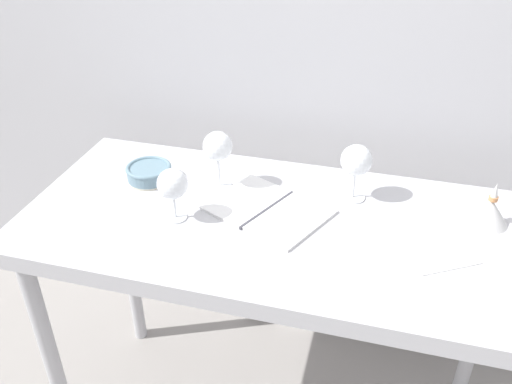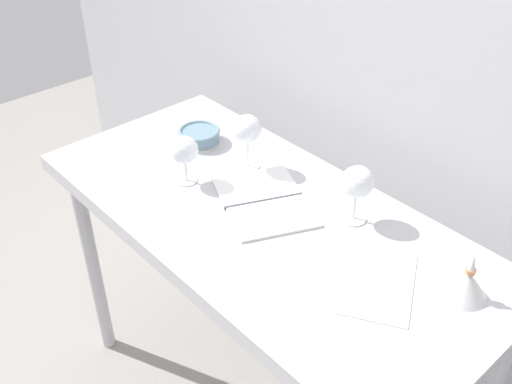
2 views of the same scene
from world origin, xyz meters
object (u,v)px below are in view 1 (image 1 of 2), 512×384
Objects in this scene: tasting_sheet_upper at (425,239)px; decanter_funnel at (490,211)px; open_notebook at (268,210)px; wine_glass_far_left at (218,148)px; wine_glass_far_right at (356,162)px; wine_glass_near_left at (173,185)px; tasting_bowl at (149,172)px.

decanter_funnel is (0.16, 0.12, 0.04)m from tasting_sheet_upper.
open_notebook is 0.59m from decanter_funnel.
open_notebook is (0.17, -0.09, -0.12)m from wine_glass_far_left.
tasting_sheet_upper is (0.20, -0.15, -0.12)m from wine_glass_far_right.
wine_glass_far_left is 0.47× the size of open_notebook.
wine_glass_far_right is 1.35× the size of decanter_funnel.
tasting_sheet_upper is at bearing 22.34° from open_notebook.
wine_glass_far_left is at bearing 71.41° from wine_glass_near_left.
wine_glass_near_left reaches higher than tasting_bowl.
wine_glass_near_left reaches higher than decanter_funnel.
wine_glass_near_left is 0.39× the size of open_notebook.
open_notebook is (-0.22, -0.13, -0.11)m from wine_glass_far_right.
wine_glass_far_right is at bearing 5.75° from tasting_bowl.
tasting_sheet_upper is 0.20m from decanter_funnel.
open_notebook is 0.42m from tasting_sheet_upper.
wine_glass_near_left is 0.59× the size of tasting_sheet_upper.
decanter_funnel is (0.97, 0.03, 0.01)m from tasting_bowl.
tasting_bowl is (-0.15, 0.17, -0.08)m from wine_glass_near_left.
decanter_funnel is at bearing 13.60° from wine_glass_near_left.
wine_glass_near_left is 1.10× the size of tasting_bowl.
tasting_bowl reaches higher than open_notebook.
decanter_funnel is at bearing 0.79° from wine_glass_far_left.
wine_glass_far_left is 1.18× the size of wine_glass_near_left.
wine_glass_far_right is at bearing 26.71° from wine_glass_near_left.
wine_glass_far_left is 0.70× the size of tasting_sheet_upper.
wine_glass_far_left is at bearing -179.21° from decanter_funnel.
open_notebook is at bearing -10.21° from tasting_bowl.
tasting_sheet_upper is at bearing -10.32° from wine_glass_far_left.
decanter_funnel reaches higher than tasting_sheet_upper.
wine_glass_far_left is at bearing 5.31° from tasting_bowl.
wine_glass_near_left is at bearing -166.40° from decanter_funnel.
wine_glass_far_left is at bearing -174.01° from wine_glass_far_right.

